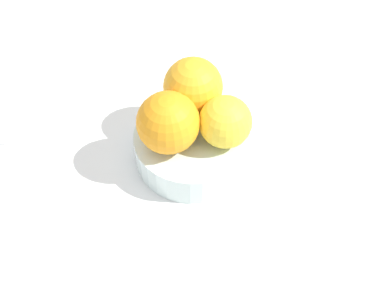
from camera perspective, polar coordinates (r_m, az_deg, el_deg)
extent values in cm
cube|color=white|center=(69.50, 0.00, -1.95)|extent=(110.00, 110.00, 2.00)
cylinder|color=silver|center=(68.39, 0.00, -1.24)|extent=(9.72, 9.72, 0.80)
cylinder|color=silver|center=(66.90, 0.00, -0.25)|extent=(15.68, 15.68, 4.59)
sphere|color=yellow|center=(62.24, 3.90, 2.58)|extent=(6.87, 6.87, 6.87)
sphere|color=#F9A823|center=(65.61, 0.18, 6.65)|extent=(8.04, 8.04, 8.04)
sphere|color=orange|center=(61.28, -2.80, 2.49)|extent=(8.06, 8.06, 8.06)
cylinder|color=white|center=(78.98, -19.43, 4.21)|extent=(14.94, 14.94, 0.80)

